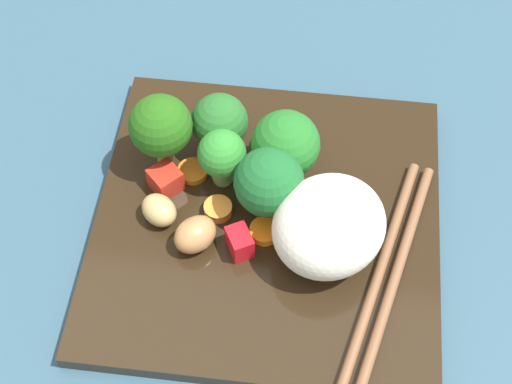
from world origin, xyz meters
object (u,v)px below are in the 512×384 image
object	(u,v)px
rice_mound	(329,226)
carrot_slice_0	(219,204)
square_plate	(267,223)
broccoli_floret_0	(161,127)
chopstick_pair	(383,287)

from	to	relation	value
rice_mound	carrot_slice_0	world-z (taller)	rice_mound
square_plate	carrot_slice_0	distance (cm)	3.72
square_plate	broccoli_floret_0	bearing A→B (deg)	64.58
broccoli_floret_0	carrot_slice_0	world-z (taller)	broccoli_floret_0
rice_mound	carrot_slice_0	xyz separation A→B (cm)	(2.38, 7.91, -2.59)
rice_mound	carrot_slice_0	size ratio (longest dim) A/B	3.91
square_plate	rice_mound	xyz separation A→B (cm)	(-1.93, -4.36, 3.62)
rice_mound	chopstick_pair	world-z (taller)	rice_mound
rice_mound	square_plate	bearing A→B (deg)	66.12
broccoli_floret_0	carrot_slice_0	xyz separation A→B (cm)	(-3.42, -4.61, -3.80)
square_plate	broccoli_floret_0	distance (cm)	10.24
broccoli_floret_0	carrot_slice_0	size ratio (longest dim) A/B	3.26
broccoli_floret_0	chopstick_pair	size ratio (longest dim) A/B	0.32
broccoli_floret_0	carrot_slice_0	distance (cm)	6.89
rice_mound	carrot_slice_0	bearing A→B (deg)	73.22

